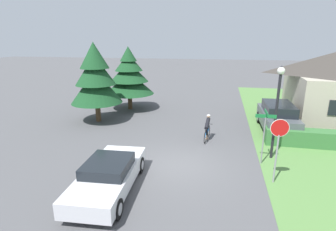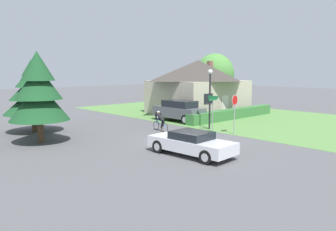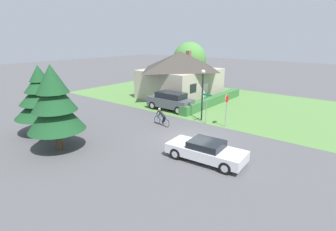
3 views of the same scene
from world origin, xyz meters
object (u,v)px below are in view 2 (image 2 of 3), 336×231
sedan_left_lane (191,143)px  conifer_tall_far (33,93)px  parked_suv_right (179,110)px  cottage_house (198,86)px  street_lamp (210,90)px  street_name_sign (213,107)px  stop_sign (235,107)px  deciduous_tree_right (215,74)px  cyclist (161,122)px  conifer_tall_near (39,91)px

sedan_left_lane → conifer_tall_far: conifer_tall_far is taller
parked_suv_right → cottage_house: bearing=-63.4°
street_lamp → street_name_sign: size_ratio=1.76×
sedan_left_lane → stop_sign: size_ratio=1.75×
conifer_tall_far → deciduous_tree_right: 22.91m
cottage_house → deciduous_tree_right: bearing=27.3°
stop_sign → street_lamp: (0.30, 2.44, 1.04)m
parked_suv_right → sedan_left_lane: bearing=137.8°
parked_suv_right → conifer_tall_far: size_ratio=0.92×
cyclist → cottage_house: bearing=-55.0°
sedan_left_lane → deciduous_tree_right: deciduous_tree_right is taller
conifer_tall_near → conifer_tall_far: bearing=74.5°
conifer_tall_near → parked_suv_right: bearing=1.4°
conifer_tall_near → conifer_tall_far: (1.04, 3.76, -0.35)m
cottage_house → conifer_tall_far: (-16.64, 0.53, -0.03)m
sedan_left_lane → cyclist: bearing=-32.4°
cyclist → stop_sign: stop_sign is taller
stop_sign → conifer_tall_near: (-10.77, 6.34, 1.22)m
cottage_house → cyclist: size_ratio=5.31×
cottage_house → stop_sign: size_ratio=3.52×
street_name_sign → deciduous_tree_right: size_ratio=0.40×
street_name_sign → conifer_tall_far: size_ratio=0.50×
street_lamp → street_name_sign: street_lamp is taller
sedan_left_lane → cyclist: cyclist is taller
street_name_sign → deciduous_tree_right: 17.23m
conifer_tall_far → street_name_sign: bearing=-41.7°
street_lamp → cyclist: bearing=150.7°
cottage_house → cyclist: cottage_house is taller
parked_suv_right → street_name_sign: street_name_sign is taller
parked_suv_right → conifer_tall_near: 12.22m
street_name_sign → sedan_left_lane: bearing=-149.4°
cyclist → conifer_tall_near: (-7.81, 2.08, 2.42)m
street_name_sign → parked_suv_right: bearing=73.0°
sedan_left_lane → street_lamp: bearing=-60.6°
cyclist → deciduous_tree_right: 18.24m
stop_sign → parked_suv_right: bearing=-105.4°
cyclist → street_name_sign: size_ratio=0.70×
sedan_left_lane → street_lamp: street_lamp is taller
deciduous_tree_right → conifer_tall_near: bearing=-165.7°
street_name_sign → conifer_tall_near: bearing=156.0°
stop_sign → conifer_tall_far: size_ratio=0.53×
parked_suv_right → street_name_sign: (-1.52, -4.97, 0.83)m
cottage_house → sedan_left_lane: cottage_house is taller
cottage_house → deciduous_tree_right: size_ratio=1.48×
conifer_tall_far → deciduous_tree_right: deciduous_tree_right is taller
cottage_house → cyclist: (-9.87, -5.30, -2.10)m
stop_sign → cyclist: bearing=-59.9°
street_lamp → sedan_left_lane: bearing=-146.7°
cottage_house → sedan_left_lane: 17.60m
sedan_left_lane → conifer_tall_near: size_ratio=0.86×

